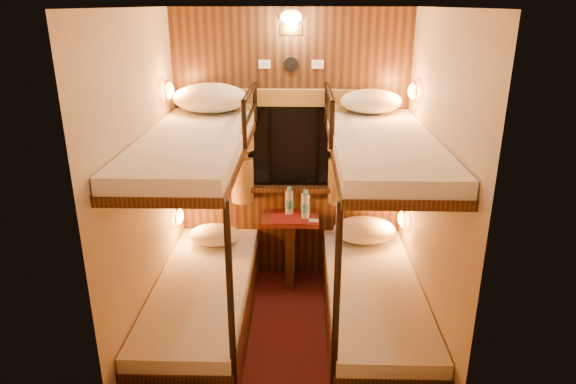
{
  "coord_description": "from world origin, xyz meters",
  "views": [
    {
      "loc": [
        0.1,
        -3.33,
        2.42
      ],
      "look_at": [
        -0.0,
        0.15,
        1.14
      ],
      "focal_mm": 32.0,
      "sensor_mm": 36.0,
      "label": 1
    }
  ],
  "objects_px": {
    "bunk_left": "(202,267)",
    "bottle_left": "(289,202)",
    "bunk_right": "(375,270)",
    "bottle_right": "(305,206)",
    "table": "(290,241)"
  },
  "relations": [
    {
      "from": "bunk_left",
      "to": "bottle_left",
      "type": "bearing_deg",
      "value": 53.09
    },
    {
      "from": "bunk_right",
      "to": "bottle_left",
      "type": "distance_m",
      "value": 1.09
    },
    {
      "from": "bunk_left",
      "to": "bunk_right",
      "type": "xyz_separation_m",
      "value": [
        1.3,
        0.0,
        0.0
      ]
    },
    {
      "from": "bunk_left",
      "to": "bottle_right",
      "type": "relative_size",
      "value": 7.26
    },
    {
      "from": "bunk_left",
      "to": "table",
      "type": "bearing_deg",
      "value": 50.33
    },
    {
      "from": "bunk_left",
      "to": "bottle_right",
      "type": "distance_m",
      "value": 1.1
    },
    {
      "from": "bottle_left",
      "to": "bunk_left",
      "type": "bearing_deg",
      "value": -126.91
    },
    {
      "from": "bottle_left",
      "to": "bottle_right",
      "type": "distance_m",
      "value": 0.17
    },
    {
      "from": "table",
      "to": "bottle_right",
      "type": "height_order",
      "value": "bottle_right"
    },
    {
      "from": "bunk_right",
      "to": "table",
      "type": "relative_size",
      "value": 2.9
    },
    {
      "from": "bunk_right",
      "to": "table",
      "type": "height_order",
      "value": "bunk_right"
    },
    {
      "from": "bunk_left",
      "to": "table",
      "type": "height_order",
      "value": "bunk_left"
    },
    {
      "from": "bunk_left",
      "to": "bottle_right",
      "type": "xyz_separation_m",
      "value": [
        0.78,
        0.76,
        0.2
      ]
    },
    {
      "from": "bunk_right",
      "to": "table",
      "type": "xyz_separation_m",
      "value": [
        -0.65,
        0.78,
        -0.14
      ]
    },
    {
      "from": "bunk_right",
      "to": "table",
      "type": "distance_m",
      "value": 1.02
    }
  ]
}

